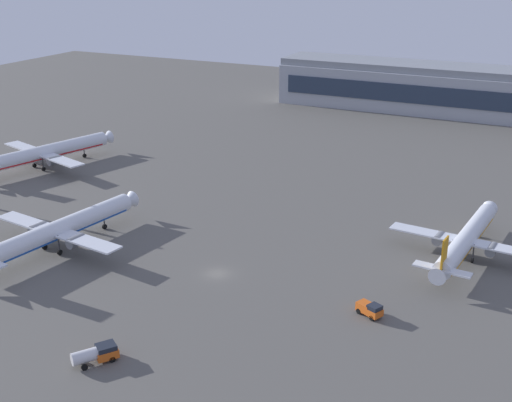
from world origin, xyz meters
TOP-DOWN VIEW (x-y plane):
  - ground_plane at (0.00, 0.00)m, footprint 416.00×416.00m
  - airplane_far_stand at (-32.04, -3.95)m, footprint 31.01×39.71m
  - airplane_terminal_side at (37.92, 26.05)m, footprint 28.35×36.37m
  - airplane_taxiway_distant at (-70.27, 34.03)m, footprint 31.80×40.49m
  - baggage_tractor at (28.39, -2.28)m, footprint 4.58×3.52m
  - fuel_truck at (-1.83, -30.89)m, footprint 5.32×6.37m

SIDE VIEW (x-z plane):
  - ground_plane at x=0.00m, z-range 0.00..0.00m
  - baggage_tractor at x=28.39m, z-range 0.05..2.30m
  - fuel_truck at x=-1.83m, z-range 0.19..2.54m
  - airplane_terminal_side at x=37.92m, z-range -1.14..8.19m
  - airplane_far_stand at x=-32.04m, z-range -1.24..8.95m
  - airplane_taxiway_distant at x=-70.27m, z-range -1.29..9.29m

